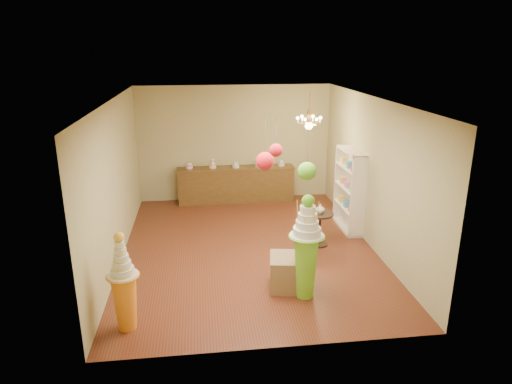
{
  "coord_description": "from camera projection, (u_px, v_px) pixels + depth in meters",
  "views": [
    {
      "loc": [
        -0.91,
        -8.47,
        3.96
      ],
      "look_at": [
        0.15,
        0.0,
        1.2
      ],
      "focal_mm": 32.0,
      "sensor_mm": 36.0,
      "label": 1
    }
  ],
  "objects": [
    {
      "name": "pom_green_mid",
      "position": [
        307.0,
        171.0,
        6.77
      ],
      "size": [
        0.28,
        0.28,
        0.97
      ],
      "color": "#3E372D",
      "rests_on": "ceiling"
    },
    {
      "name": "shelving_unit",
      "position": [
        349.0,
        190.0,
        10.07
      ],
      "size": [
        0.33,
        1.2,
        1.8
      ],
      "color": "silver",
      "rests_on": "floor"
    },
    {
      "name": "wall_left",
      "position": [
        116.0,
        182.0,
        8.56
      ],
      "size": [
        0.04,
        6.5,
        3.0
      ],
      "primitive_type": "cube",
      "color": "tan",
      "rests_on": "ground"
    },
    {
      "name": "chandelier",
      "position": [
        309.0,
        123.0,
        10.11
      ],
      "size": [
        0.63,
        0.63,
        0.85
      ],
      "rotation": [
        0.0,
        0.0,
        -0.07
      ],
      "color": "#CE8C48",
      "rests_on": "ceiling"
    },
    {
      "name": "vase",
      "position": [
        320.0,
        209.0,
        9.22
      ],
      "size": [
        0.24,
        0.24,
        0.19
      ],
      "primitive_type": "imported",
      "rotation": [
        0.0,
        0.0,
        -0.35
      ],
      "color": "silver",
      "rests_on": "round_table"
    },
    {
      "name": "burlap_riser",
      "position": [
        288.0,
        272.0,
        7.73
      ],
      "size": [
        0.71,
        0.71,
        0.57
      ],
      "primitive_type": "cube",
      "rotation": [
        0.0,
        0.0,
        -0.16
      ],
      "color": "olive",
      "rests_on": "floor"
    },
    {
      "name": "ceiling",
      "position": [
        248.0,
        99.0,
        8.39
      ],
      "size": [
        6.5,
        6.5,
        0.0
      ],
      "primitive_type": "plane",
      "rotation": [
        3.14,
        0.0,
        0.0
      ],
      "color": "white",
      "rests_on": "ground"
    },
    {
      "name": "wall_front",
      "position": [
        276.0,
        248.0,
        5.79
      ],
      "size": [
        5.0,
        0.04,
        3.0
      ],
      "primitive_type": "cube",
      "color": "tan",
      "rests_on": "ground"
    },
    {
      "name": "pedestal_green",
      "position": [
        306.0,
        254.0,
        7.31
      ],
      "size": [
        0.71,
        0.71,
        1.76
      ],
      "rotation": [
        0.0,
        0.0,
        0.4
      ],
      "color": "#71C72B",
      "rests_on": "floor"
    },
    {
      "name": "pedestal_orange",
      "position": [
        125.0,
        293.0,
        6.51
      ],
      "size": [
        0.48,
        0.48,
        1.52
      ],
      "rotation": [
        0.0,
        0.0,
        0.1
      ],
      "color": "orange",
      "rests_on": "floor"
    },
    {
      "name": "pom_red_left",
      "position": [
        265.0,
        161.0,
        6.9
      ],
      "size": [
        0.28,
        0.28,
        0.86
      ],
      "color": "#3E372D",
      "rests_on": "ceiling"
    },
    {
      "name": "round_table",
      "position": [
        319.0,
        224.0,
        9.33
      ],
      "size": [
        0.58,
        0.58,
        0.7
      ],
      "rotation": [
        0.0,
        0.0,
        0.05
      ],
      "color": "black",
      "rests_on": "floor"
    },
    {
      "name": "pom_red_right",
      "position": [
        276.0,
        150.0,
        6.59
      ],
      "size": [
        0.19,
        0.19,
        0.59
      ],
      "color": "#3E372D",
      "rests_on": "ceiling"
    },
    {
      "name": "wall_right",
      "position": [
        372.0,
        173.0,
        9.15
      ],
      "size": [
        0.04,
        6.5,
        3.0
      ],
      "primitive_type": "cube",
      "color": "tan",
      "rests_on": "ground"
    },
    {
      "name": "wall_back",
      "position": [
        235.0,
        143.0,
        11.92
      ],
      "size": [
        5.0,
        0.04,
        3.0
      ],
      "primitive_type": "cube",
      "color": "tan",
      "rests_on": "ground"
    },
    {
      "name": "sideboard",
      "position": [
        236.0,
        184.0,
        11.97
      ],
      "size": [
        3.04,
        0.54,
        1.16
      ],
      "color": "#543B1A",
      "rests_on": "floor"
    },
    {
      "name": "floor",
      "position": [
        249.0,
        248.0,
        9.32
      ],
      "size": [
        6.5,
        6.5,
        0.0
      ],
      "primitive_type": "plane",
      "color": "#532616",
      "rests_on": "ground"
    }
  ]
}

